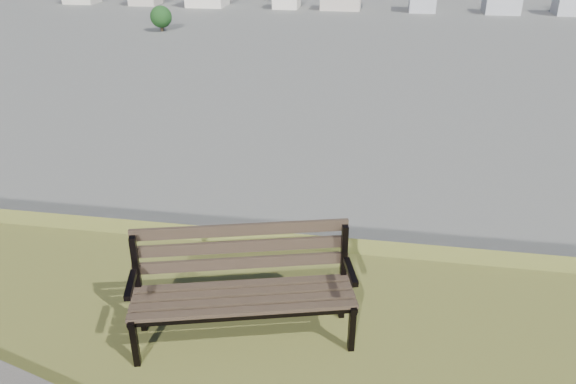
# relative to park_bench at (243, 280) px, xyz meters

# --- Properties ---
(park_bench) EXTENTS (1.71, 0.94, 0.86)m
(park_bench) POSITION_rel_park_bench_xyz_m (0.00, 0.00, 0.00)
(park_bench) COLOR #3E3023
(park_bench) RESTS_ON hilltop_mesa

